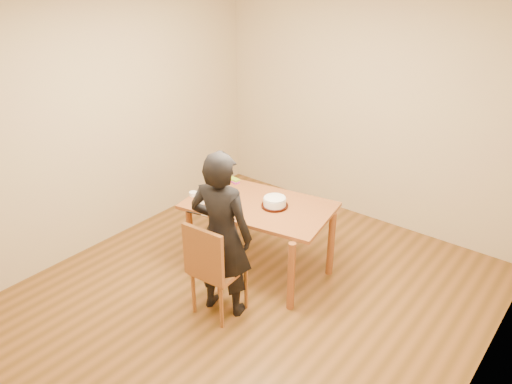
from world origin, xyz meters
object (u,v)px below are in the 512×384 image
Objects in this scene: dining_table at (259,206)px; cake at (275,202)px; dining_chair at (219,269)px; cake_plate at (275,206)px; person at (221,235)px.

cake is at bearing 7.46° from dining_table.
dining_chair is (0.15, -0.78, -0.28)m from dining_table.
dining_chair is at bearing -89.08° from dining_table.
dining_table is 5.44× the size of cake_plate.
cake_plate is at bearing -105.69° from person.
dining_chair is 1.51× the size of cake_plate.
cake_plate is 0.17× the size of person.
cake_plate is at bearing 180.00° from cake.
cake_plate is at bearing 85.58° from dining_chair.
person reaches higher than cake_plate.
person is (-0.01, -0.78, -0.02)m from cake.
dining_table is 0.18m from cake.
dining_table reaches higher than dining_chair.
cake reaches higher than cake_plate.
cake_plate is 0.05m from cake.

